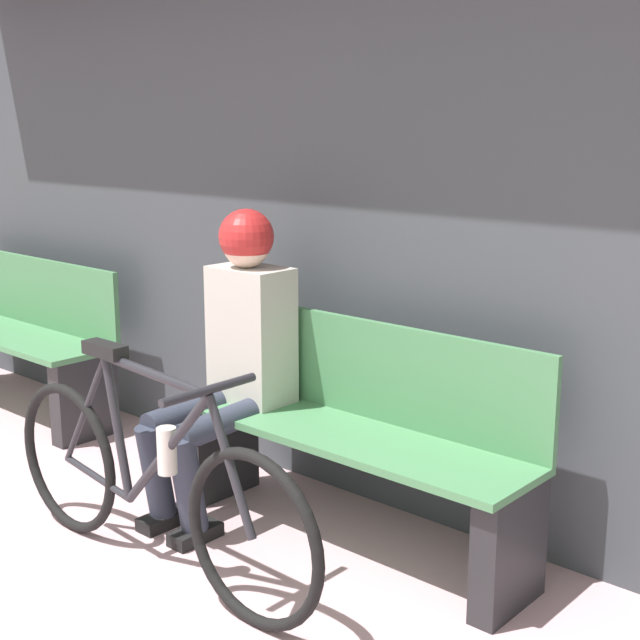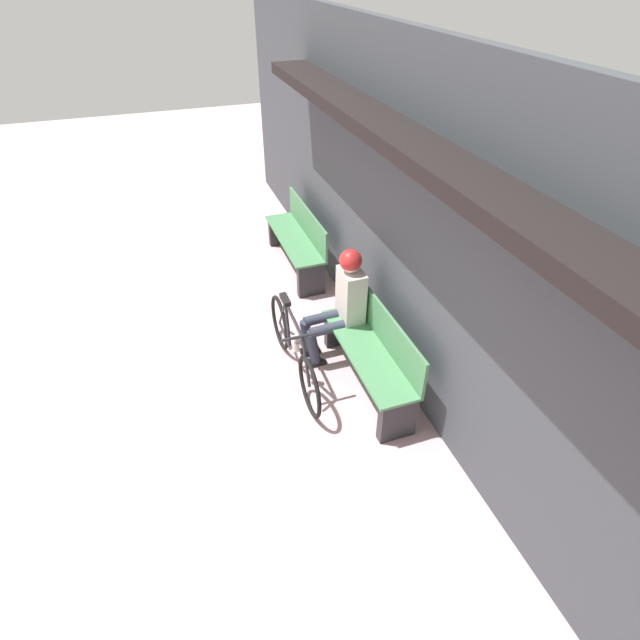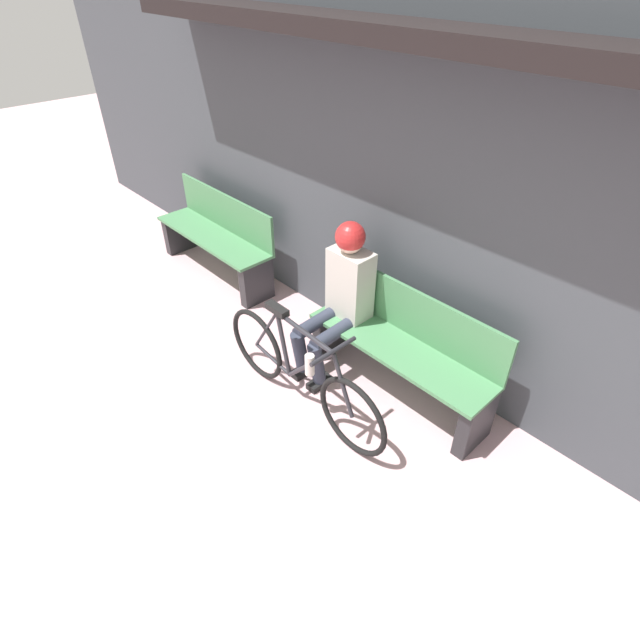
% 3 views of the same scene
% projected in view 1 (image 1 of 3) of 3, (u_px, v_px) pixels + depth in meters
% --- Properties ---
extents(storefront_wall, '(12.00, 0.56, 3.20)m').
position_uv_depth(storefront_wall, '(461.00, 115.00, 3.37)').
color(storefront_wall, '#3D4247').
rests_on(storefront_wall, ground_plane).
extents(park_bench_near, '(1.55, 0.42, 0.87)m').
position_uv_depth(park_bench_near, '(355.00, 443.00, 3.49)').
color(park_bench_near, '#477F51').
rests_on(park_bench_near, ground_plane).
extents(bicycle, '(1.69, 0.40, 0.84)m').
position_uv_depth(bicycle, '(150.00, 484.00, 3.24)').
color(bicycle, black).
rests_on(bicycle, ground_plane).
extents(person_seated, '(0.34, 0.65, 1.29)m').
position_uv_depth(person_seated, '(234.00, 343.00, 3.70)').
color(person_seated, '#2D3342').
rests_on(person_seated, ground_plane).
extents(park_bench_far, '(1.58, 0.42, 0.87)m').
position_uv_depth(park_bench_far, '(17.00, 339.00, 5.13)').
color(park_bench_far, '#477F51').
rests_on(park_bench_far, ground_plane).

